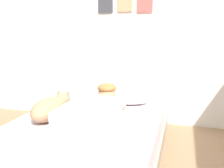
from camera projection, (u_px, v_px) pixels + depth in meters
The scene contains 7 objects.
back_wall at pixel (126, 28), 3.30m from camera, with size 4.65×0.12×2.50m.
bed at pixel (94, 134), 2.47m from camera, with size 1.32×1.96×0.41m.
pillow at pixel (126, 99), 2.81m from camera, with size 0.52×0.32×0.11m, color silver.
person_lying at pixel (95, 108), 2.26m from camera, with size 0.43×0.92×0.27m.
dog at pixel (51, 108), 2.28m from camera, with size 0.26×0.57×0.21m.
coffee_cup at pixel (114, 103), 2.69m from camera, with size 0.12×0.09×0.07m.
cell_phone at pixel (104, 111), 2.52m from camera, with size 0.07×0.14×0.01m, color black.
Camera 1 is at (0.75, -1.71, 1.16)m, focal length 40.01 mm.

